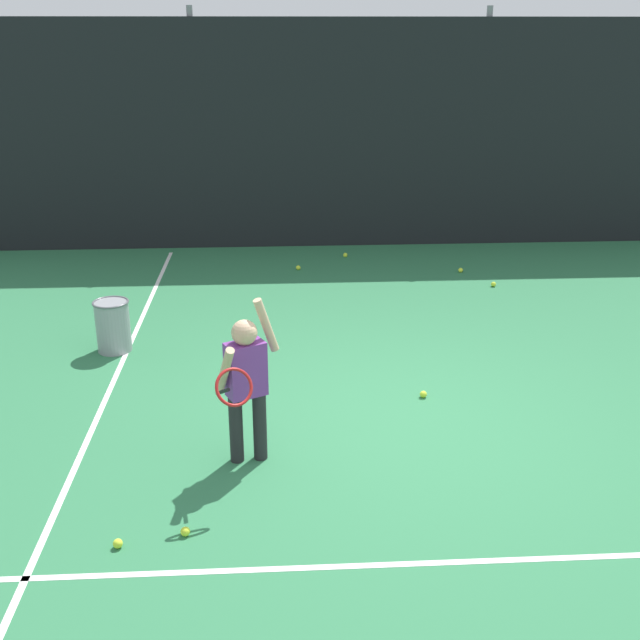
% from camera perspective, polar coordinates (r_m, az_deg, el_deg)
% --- Properties ---
extents(ground_plane, '(20.00, 20.00, 0.00)m').
position_cam_1_polar(ground_plane, '(6.86, 5.42, -7.48)').
color(ground_plane, '#2D7247').
extents(court_line_baseline, '(9.00, 0.05, 0.00)m').
position_cam_1_polar(court_line_baseline, '(5.28, 8.61, -17.51)').
color(court_line_baseline, white).
rests_on(court_line_baseline, ground).
extents(court_line_sideline, '(0.05, 9.00, 0.00)m').
position_cam_1_polar(court_line_sideline, '(7.85, -15.10, -4.27)').
color(court_line_sideline, white).
rests_on(court_line_sideline, ground).
extents(back_fence_windscreen, '(13.33, 0.08, 3.39)m').
position_cam_1_polar(back_fence_windscreen, '(11.88, 1.54, 13.54)').
color(back_fence_windscreen, black).
rests_on(back_fence_windscreen, ground).
extents(fence_post_1, '(0.09, 0.09, 3.54)m').
position_cam_1_polar(fence_post_1, '(11.95, -9.23, 13.69)').
color(fence_post_1, slate).
rests_on(fence_post_1, ground).
extents(fence_post_2, '(0.09, 0.09, 3.54)m').
position_cam_1_polar(fence_post_2, '(12.31, 11.94, 13.72)').
color(fence_post_2, slate).
rests_on(fence_post_2, ground).
extents(tennis_player, '(0.51, 0.80, 1.35)m').
position_cam_1_polar(tennis_player, '(5.93, -5.58, -4.41)').
color(tennis_player, '#232326').
rests_on(tennis_player, ground).
extents(ball_hopper, '(0.38, 0.38, 0.56)m').
position_cam_1_polar(ball_hopper, '(8.42, -15.22, -0.39)').
color(ball_hopper, gray).
rests_on(ball_hopper, ground).
extents(tennis_ball_1, '(0.07, 0.07, 0.07)m').
position_cam_1_polar(tennis_ball_1, '(7.27, 7.73, -5.52)').
color(tennis_ball_1, '#CCE033').
rests_on(tennis_ball_1, ground).
extents(tennis_ball_3, '(0.07, 0.07, 0.07)m').
position_cam_1_polar(tennis_ball_3, '(10.94, -1.64, 3.93)').
color(tennis_ball_3, '#CCE033').
rests_on(tennis_ball_3, ground).
extents(tennis_ball_4, '(0.07, 0.07, 0.07)m').
position_cam_1_polar(tennis_ball_4, '(5.50, -14.88, -15.85)').
color(tennis_ball_4, '#CCE033').
rests_on(tennis_ball_4, ground).
extents(tennis_ball_5, '(0.07, 0.07, 0.07)m').
position_cam_1_polar(tennis_ball_5, '(5.51, -10.04, -15.30)').
color(tennis_ball_5, '#CCE033').
rests_on(tennis_ball_5, ground).
extents(tennis_ball_6, '(0.07, 0.07, 0.07)m').
position_cam_1_polar(tennis_ball_6, '(10.49, 12.84, 2.62)').
color(tennis_ball_6, '#CCE033').
rests_on(tennis_ball_6, ground).
extents(tennis_ball_7, '(0.07, 0.07, 0.07)m').
position_cam_1_polar(tennis_ball_7, '(11.56, 1.91, 4.88)').
color(tennis_ball_7, '#CCE033').
rests_on(tennis_ball_7, ground).
extents(tennis_ball_8, '(0.07, 0.07, 0.07)m').
position_cam_1_polar(tennis_ball_8, '(11.00, 10.47, 3.69)').
color(tennis_ball_8, '#CCE033').
rests_on(tennis_ball_8, ground).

